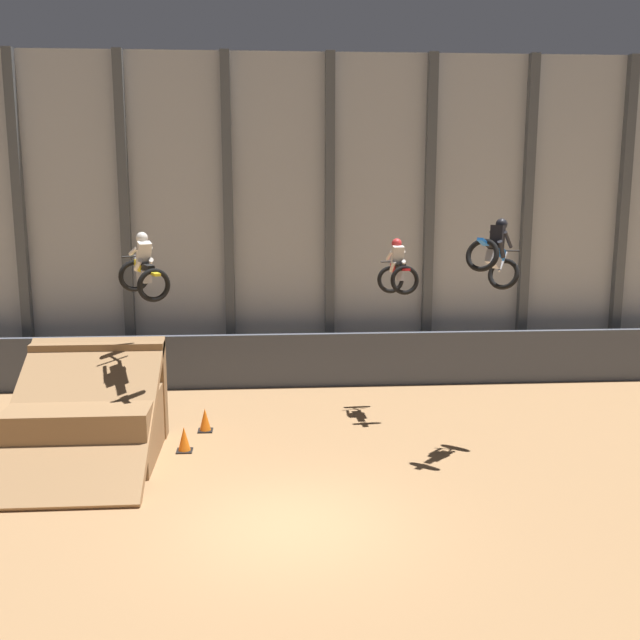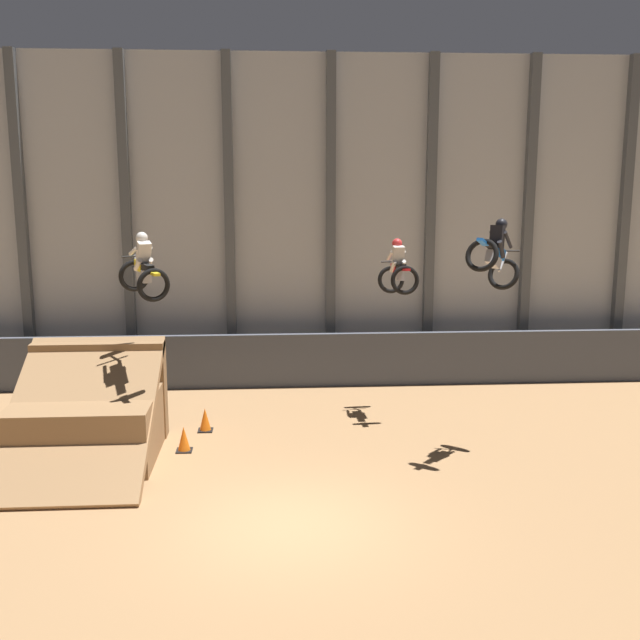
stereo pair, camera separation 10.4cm
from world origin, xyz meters
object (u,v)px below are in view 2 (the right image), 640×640
(rider_bike_center_air, at_px, (398,271))
(rider_bike_right_air, at_px, (495,255))
(rider_bike_left_air, at_px, (143,270))
(traffic_cone_arena_edge, at_px, (205,420))
(traffic_cone_near_ramp, at_px, (184,439))
(dirt_ramp, at_px, (90,417))

(rider_bike_center_air, distance_m, rider_bike_right_air, 3.49)
(rider_bike_left_air, distance_m, rider_bike_right_air, 7.72)
(rider_bike_right_air, xyz_separation_m, traffic_cone_arena_edge, (-6.53, 1.76, -4.20))
(traffic_cone_near_ramp, distance_m, traffic_cone_arena_edge, 1.41)
(rider_bike_left_air, distance_m, rider_bike_center_air, 6.52)
(rider_bike_center_air, xyz_separation_m, traffic_cone_near_ramp, (-5.28, -2.62, -3.49))
(rider_bike_left_air, bearing_deg, rider_bike_center_air, -5.38)
(rider_bike_right_air, relative_size, traffic_cone_arena_edge, 3.04)
(rider_bike_right_air, height_order, traffic_cone_arena_edge, rider_bike_right_air)
(dirt_ramp, relative_size, traffic_cone_arena_edge, 7.52)
(rider_bike_center_air, xyz_separation_m, traffic_cone_arena_edge, (-4.92, -1.25, -3.49))
(traffic_cone_near_ramp, bearing_deg, dirt_ramp, -179.20)
(rider_bike_right_air, distance_m, traffic_cone_arena_edge, 7.96)
(dirt_ramp, bearing_deg, traffic_cone_near_ramp, 0.80)
(dirt_ramp, distance_m, rider_bike_center_air, 8.33)
(traffic_cone_near_ramp, bearing_deg, rider_bike_left_air, 160.76)
(dirt_ramp, xyz_separation_m, rider_bike_left_air, (1.27, 0.30, 3.26))
(rider_bike_left_air, xyz_separation_m, traffic_cone_arena_edge, (1.15, 1.09, -3.84))
(dirt_ramp, height_order, rider_bike_left_air, rider_bike_left_air)
(dirt_ramp, height_order, rider_bike_right_air, rider_bike_right_air)
(rider_bike_right_air, distance_m, traffic_cone_near_ramp, 8.08)
(traffic_cone_arena_edge, bearing_deg, traffic_cone_near_ramp, -104.91)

